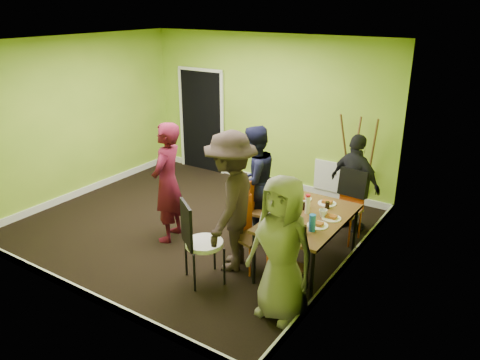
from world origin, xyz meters
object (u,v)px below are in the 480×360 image
(chair_left_far, at_px, (261,205))
(orange_bottle, at_px, (308,205))
(person_left_near, at_px, (231,202))
(person_back_end, at_px, (355,184))
(chair_front_end, at_px, (285,265))
(person_front_end, at_px, (282,249))
(dining_table, at_px, (309,221))
(person_left_far, at_px, (253,181))
(chair_bentwood, at_px, (198,238))
(chair_back_end, at_px, (352,190))
(thermos, at_px, (308,205))
(easel, at_px, (357,163))
(blue_bottle, at_px, (312,223))
(person_standing, at_px, (168,183))
(chair_left_near, at_px, (246,229))

(chair_left_far, bearing_deg, orange_bottle, 72.74)
(person_left_near, distance_m, person_back_end, 2.14)
(chair_front_end, bearing_deg, orange_bottle, 107.65)
(orange_bottle, bearing_deg, person_front_end, -76.87)
(dining_table, xyz_separation_m, person_left_near, (-0.87, -0.49, 0.23))
(person_back_end, bearing_deg, person_left_far, 56.27)
(chair_bentwood, bearing_deg, chair_left_far, 123.45)
(person_left_near, bearing_deg, chair_back_end, 132.39)
(person_back_end, bearing_deg, person_front_end, 112.33)
(person_back_end, relative_size, person_front_end, 0.91)
(chair_front_end, distance_m, person_back_end, 2.25)
(chair_back_end, xyz_separation_m, thermos, (-0.18, -1.13, 0.14))
(dining_table, height_order, orange_bottle, orange_bottle)
(chair_bentwood, xyz_separation_m, person_back_end, (1.08, 2.43, 0.15))
(person_left_near, bearing_deg, chair_bentwood, -31.08)
(chair_left_far, distance_m, orange_bottle, 0.87)
(person_left_near, xyz_separation_m, person_back_end, (0.95, 1.90, -0.17))
(orange_bottle, bearing_deg, chair_bentwood, -124.18)
(easel, distance_m, person_left_near, 2.78)
(orange_bottle, relative_size, person_back_end, 0.06)
(chair_back_end, bearing_deg, blue_bottle, 97.73)
(chair_bentwood, height_order, person_standing, person_standing)
(person_left_near, relative_size, person_back_end, 1.22)
(chair_left_near, xyz_separation_m, person_back_end, (0.80, 1.77, 0.23))
(person_standing, bearing_deg, blue_bottle, 74.40)
(thermos, bearing_deg, chair_bentwood, -130.10)
(person_left_far, distance_m, person_left_near, 1.05)
(dining_table, height_order, chair_left_near, chair_left_near)
(chair_left_near, distance_m, person_left_near, 0.44)
(person_front_end, bearing_deg, blue_bottle, 94.78)
(thermos, height_order, person_standing, person_standing)
(dining_table, relative_size, chair_left_near, 1.59)
(easel, bearing_deg, thermos, -86.96)
(chair_left_far, distance_m, person_back_end, 1.46)
(person_back_end, bearing_deg, thermos, 103.79)
(person_back_end, bearing_deg, person_standing, 59.39)
(person_standing, xyz_separation_m, person_front_end, (2.24, -0.71, -0.05))
(chair_back_end, xyz_separation_m, chair_bentwood, (-1.11, -2.23, -0.13))
(person_front_end, bearing_deg, chair_left_near, 148.87)
(chair_front_end, bearing_deg, easel, 100.83)
(chair_bentwood, xyz_separation_m, person_left_far, (-0.15, 1.54, 0.23))
(chair_left_far, bearing_deg, chair_back_end, 120.27)
(person_back_end, bearing_deg, chair_front_end, 110.67)
(chair_bentwood, relative_size, person_left_near, 0.59)
(chair_bentwood, distance_m, person_left_near, 0.63)
(orange_bottle, height_order, person_left_near, person_left_near)
(dining_table, xyz_separation_m, thermos, (-0.06, 0.09, 0.17))
(blue_bottle, height_order, person_left_far, person_left_far)
(chair_back_end, height_order, person_left_far, person_left_far)
(thermos, bearing_deg, person_left_far, 158.28)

